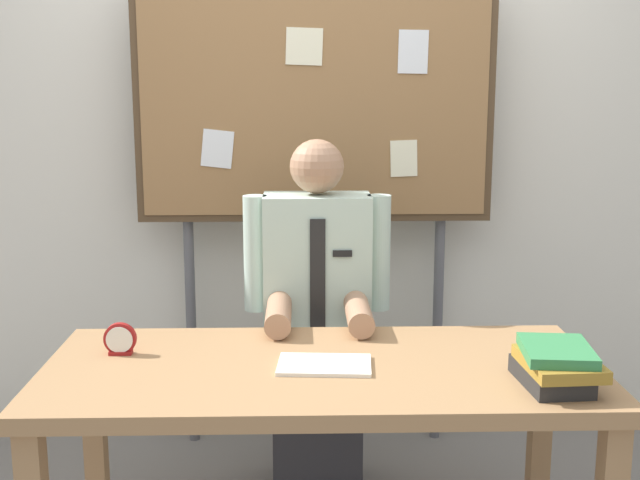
% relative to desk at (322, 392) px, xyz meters
% --- Properties ---
extents(back_wall, '(6.40, 0.08, 2.70)m').
position_rel_desk_xyz_m(back_wall, '(0.00, 1.24, 0.70)').
color(back_wall, silver).
rests_on(back_wall, ground_plane).
extents(desk, '(1.69, 0.77, 0.73)m').
position_rel_desk_xyz_m(desk, '(0.00, 0.00, 0.00)').
color(desk, '#9E754C').
rests_on(desk, ground_plane).
extents(person, '(0.55, 0.56, 1.37)m').
position_rel_desk_xyz_m(person, '(0.00, 0.62, -0.01)').
color(person, '#2D2D33').
rests_on(person, ground_plane).
extents(bulletin_board, '(1.49, 0.09, 1.99)m').
position_rel_desk_xyz_m(bulletin_board, '(0.00, 1.03, 0.82)').
color(bulletin_board, '#4C3823').
rests_on(bulletin_board, ground_plane).
extents(book_stack, '(0.21, 0.29, 0.12)m').
position_rel_desk_xyz_m(book_stack, '(0.65, -0.19, 0.15)').
color(book_stack, '#262626').
rests_on(book_stack, desk).
extents(open_notebook, '(0.29, 0.20, 0.01)m').
position_rel_desk_xyz_m(open_notebook, '(0.01, -0.02, 0.09)').
color(open_notebook, white).
rests_on(open_notebook, desk).
extents(desk_clock, '(0.10, 0.04, 0.10)m').
position_rel_desk_xyz_m(desk_clock, '(-0.63, 0.11, 0.13)').
color(desk_clock, maroon).
rests_on(desk_clock, desk).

